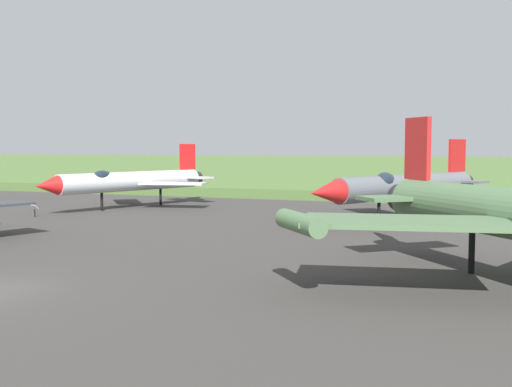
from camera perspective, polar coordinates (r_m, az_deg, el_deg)
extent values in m
cube|color=#383533|center=(32.21, -7.36, -3.96)|extent=(99.41, 44.52, 0.05)
cube|color=#405C28|center=(58.51, 5.81, -0.20)|extent=(159.41, 12.00, 0.06)
cylinder|color=black|center=(27.13, 13.82, -0.43)|extent=(1.53, 1.49, 1.20)
cube|color=#4C6B47|center=(19.60, 13.85, -2.62)|extent=(6.88, 4.29, 0.16)
cylinder|color=#4C6B47|center=(18.88, 4.18, -2.77)|extent=(2.24, 2.53, 0.64)
cube|color=#B21E1E|center=(26.27, 14.98, 4.11)|extent=(1.19, 1.39, 2.61)
cube|color=#4C6B47|center=(25.37, 12.41, -0.44)|extent=(2.77, 2.68, 0.16)
cube|color=#4C6B47|center=(27.01, 17.78, -0.26)|extent=(2.77, 2.68, 0.16)
cylinder|color=black|center=(23.68, 19.66, -5.30)|extent=(0.23, 0.23, 1.60)
cylinder|color=#565B60|center=(39.62, 14.07, 0.66)|extent=(7.49, 12.51, 1.53)
cone|color=red|center=(33.45, 6.51, 0.10)|extent=(2.33, 2.73, 1.41)
cylinder|color=black|center=(45.54, 18.99, 1.02)|extent=(1.34, 1.24, 1.07)
ellipsoid|color=#19232D|center=(37.67, 12.06, 1.15)|extent=(1.17, 2.20, 1.10)
cube|color=#565B60|center=(42.07, 11.47, 0.76)|extent=(4.68, 5.00, 0.14)
cube|color=#565B60|center=(38.86, 18.40, 0.33)|extent=(4.43, 2.76, 0.14)
cube|color=red|center=(44.61, 18.42, 3.42)|extent=(1.07, 1.84, 2.27)
cube|color=#565B60|center=(45.25, 17.03, 1.20)|extent=(2.25, 2.10, 0.14)
cube|color=#565B60|center=(44.06, 19.71, 1.05)|extent=(2.25, 2.10, 0.14)
cylinder|color=black|center=(37.37, 11.50, -1.79)|extent=(0.20, 0.20, 1.43)
cylinder|color=black|center=(42.19, 16.26, -1.18)|extent=(0.20, 0.20, 1.43)
cylinder|color=black|center=(32.68, 6.51, -3.22)|extent=(0.08, 0.08, 0.74)
cube|color=white|center=(32.62, 6.52, -2.33)|extent=(0.67, 0.36, 0.30)
cylinder|color=silver|center=(47.06, -11.59, 1.14)|extent=(5.66, 12.40, 1.46)
cone|color=red|center=(43.05, -19.13, 0.70)|extent=(1.83, 2.02, 1.34)
cylinder|color=black|center=(51.37, -5.75, 1.48)|extent=(1.23, 1.10, 1.02)
ellipsoid|color=#19232D|center=(45.42, -14.31, 1.49)|extent=(1.08, 2.03, 1.01)
cube|color=silver|center=(50.39, -12.55, 1.21)|extent=(4.60, 5.04, 0.14)
cube|color=silver|center=(45.52, -7.79, 0.95)|extent=(5.15, 2.95, 0.14)
cube|color=red|center=(50.72, -6.48, 3.46)|extent=(0.73, 1.62, 2.13)
cube|color=silver|center=(51.74, -7.60, 1.60)|extent=(2.56, 2.04, 0.14)
cube|color=silver|center=(49.68, -5.44, 1.51)|extent=(2.56, 2.04, 0.14)
cylinder|color=black|center=(45.51, -14.33, -0.79)|extent=(0.19, 0.19, 1.36)
cylinder|color=black|center=(48.91, -8.98, -0.36)|extent=(0.19, 0.19, 1.36)
cylinder|color=black|center=(42.85, -20.13, -1.77)|extent=(0.08, 0.08, 0.57)
cube|color=white|center=(42.81, -20.14, -1.20)|extent=(0.57, 0.38, 0.29)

